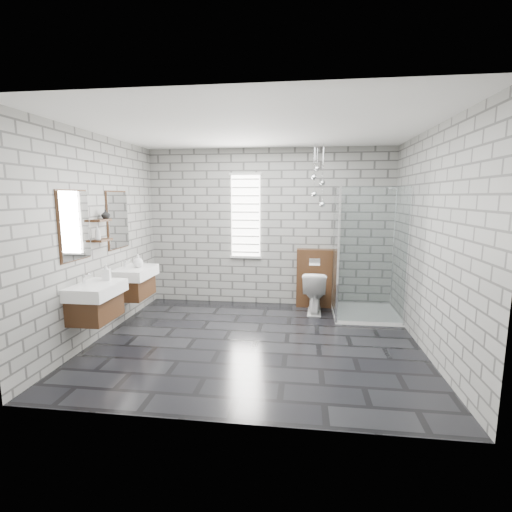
% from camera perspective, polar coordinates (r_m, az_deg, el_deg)
% --- Properties ---
extents(floor, '(4.20, 3.60, 0.02)m').
position_cam_1_polar(floor, '(5.02, -0.09, -13.09)').
color(floor, black).
rests_on(floor, ground).
extents(ceiling, '(4.20, 3.60, 0.02)m').
position_cam_1_polar(ceiling, '(4.72, -0.10, 19.17)').
color(ceiling, white).
rests_on(ceiling, wall_back).
extents(wall_back, '(4.20, 0.02, 2.70)m').
position_cam_1_polar(wall_back, '(6.47, 1.96, 4.37)').
color(wall_back, gray).
rests_on(wall_back, floor).
extents(wall_front, '(4.20, 0.02, 2.70)m').
position_cam_1_polar(wall_front, '(2.91, -4.64, -1.59)').
color(wall_front, gray).
rests_on(wall_front, floor).
extents(wall_left, '(0.02, 3.60, 2.70)m').
position_cam_1_polar(wall_left, '(5.37, -23.07, 2.65)').
color(wall_left, gray).
rests_on(wall_left, floor).
extents(wall_right, '(0.02, 3.60, 2.70)m').
position_cam_1_polar(wall_right, '(4.88, 25.32, 1.92)').
color(wall_right, gray).
rests_on(wall_right, floor).
extents(vanity_left, '(0.47, 0.70, 1.57)m').
position_cam_1_polar(vanity_left, '(4.90, -23.75, -5.00)').
color(vanity_left, '#462915').
rests_on(vanity_left, wall_left).
extents(vanity_right, '(0.47, 0.70, 1.57)m').
position_cam_1_polar(vanity_right, '(5.80, -18.50, -2.60)').
color(vanity_right, '#462915').
rests_on(vanity_right, wall_left).
extents(shelf_lower, '(0.14, 0.30, 0.03)m').
position_cam_1_polar(shelf_lower, '(5.29, -22.57, 2.27)').
color(shelf_lower, '#462915').
rests_on(shelf_lower, wall_left).
extents(shelf_upper, '(0.14, 0.30, 0.03)m').
position_cam_1_polar(shelf_upper, '(5.27, -22.74, 5.08)').
color(shelf_upper, '#462915').
rests_on(shelf_upper, wall_left).
extents(window, '(0.56, 0.05, 1.48)m').
position_cam_1_polar(window, '(6.47, -1.60, 6.15)').
color(window, white).
rests_on(window, wall_back).
extents(cistern_panel, '(0.60, 0.20, 1.00)m').
position_cam_1_polar(cistern_panel, '(6.46, 8.92, -3.37)').
color(cistern_panel, '#462915').
rests_on(cistern_panel, floor).
extents(flush_plate, '(0.18, 0.01, 0.12)m').
position_cam_1_polar(flush_plate, '(6.30, 9.01, -0.91)').
color(flush_plate, silver).
rests_on(flush_plate, cistern_panel).
extents(shower_enclosure, '(1.00, 1.00, 2.03)m').
position_cam_1_polar(shower_enclosure, '(6.02, 15.76, -4.50)').
color(shower_enclosure, white).
rests_on(shower_enclosure, floor).
extents(pendant_cluster, '(0.23, 0.18, 0.98)m').
position_cam_1_polar(pendant_cluster, '(5.97, 9.51, 10.73)').
color(pendant_cluster, silver).
rests_on(pendant_cluster, ceiling).
extents(toilet, '(0.41, 0.69, 0.68)m').
position_cam_1_polar(toilet, '(6.19, 8.96, -5.43)').
color(toilet, white).
rests_on(toilet, floor).
extents(soap_bottle_a, '(0.12, 0.12, 0.21)m').
position_cam_1_polar(soap_bottle_a, '(5.01, -22.06, -2.28)').
color(soap_bottle_a, '#B2B2B2').
rests_on(soap_bottle_a, vanity_left).
extents(soap_bottle_b, '(0.18, 0.18, 0.19)m').
position_cam_1_polar(soap_bottle_b, '(5.75, -17.69, -0.72)').
color(soap_bottle_b, '#B2B2B2').
rests_on(soap_bottle_b, vanity_right).
extents(soap_bottle_c, '(0.09, 0.09, 0.18)m').
position_cam_1_polar(soap_bottle_c, '(5.17, -23.18, 3.29)').
color(soap_bottle_c, '#B2B2B2').
rests_on(soap_bottle_c, shelf_lower).
extents(vase, '(0.13, 0.13, 0.12)m').
position_cam_1_polar(vase, '(5.35, -22.12, 5.97)').
color(vase, '#B2B2B2').
rests_on(vase, shelf_upper).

